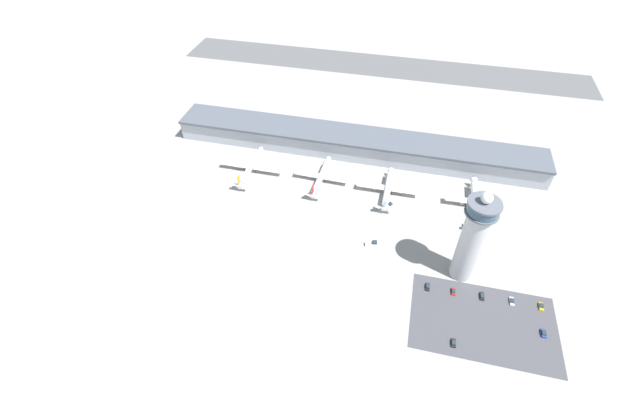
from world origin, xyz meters
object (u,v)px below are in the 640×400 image
at_px(car_silver_sedan, 453,291).
at_px(car_yellow_taxi, 541,306).
at_px(car_maroon_suv, 544,333).
at_px(car_navy_sedan, 428,287).
at_px(car_green_van, 512,301).
at_px(service_truck_fuel, 373,244).
at_px(car_black_suv, 454,343).
at_px(airplane_gate_bravo, 321,177).
at_px(car_grey_coupe, 482,296).
at_px(airplane_gate_alpha, 251,167).
at_px(airplane_gate_charlie, 388,188).
at_px(control_tower, 473,238).
at_px(service_truck_catering, 390,206).
at_px(airplane_gate_delta, 476,202).

bearing_deg(car_silver_sedan, car_yellow_taxi, 1.12).
xyz_separation_m(car_maroon_suv, car_navy_sedan, (-50.26, 13.28, -0.02)).
distance_m(car_green_van, car_navy_sedan, 38.41).
distance_m(car_yellow_taxi, car_silver_sedan, 39.27).
height_order(service_truck_fuel, car_black_suv, service_truck_fuel).
bearing_deg(airplane_gate_bravo, car_silver_sedan, -39.17).
bearing_deg(car_navy_sedan, car_yellow_taxi, 0.98).
relative_size(car_yellow_taxi, car_silver_sedan, 1.04).
bearing_deg(car_grey_coupe, airplane_gate_alpha, 155.25).
xyz_separation_m(airplane_gate_bravo, car_grey_coupe, (92.52, -64.34, -3.26)).
height_order(airplane_gate_alpha, airplane_gate_charlie, airplane_gate_charlie).
bearing_deg(car_maroon_suv, control_tower, 143.79).
relative_size(service_truck_catering, service_truck_fuel, 0.75).
bearing_deg(car_navy_sedan, airplane_gate_delta, 69.68).
distance_m(control_tower, car_yellow_taxi, 45.47).
bearing_deg(airplane_gate_alpha, car_navy_sedan, -29.60).
bearing_deg(service_truck_catering, car_silver_sedan, -54.96).
bearing_deg(airplane_gate_charlie, car_black_suv, -66.56).
distance_m(car_black_suv, car_yellow_taxi, 47.91).
height_order(car_grey_coupe, car_silver_sedan, car_grey_coupe).
distance_m(service_truck_fuel, car_maroon_suv, 86.45).
relative_size(service_truck_fuel, car_grey_coupe, 1.90).
bearing_deg(airplane_gate_alpha, control_tower, -21.95).
height_order(car_navy_sedan, car_silver_sedan, car_navy_sedan).
bearing_deg(car_yellow_taxi, car_black_suv, -144.55).
relative_size(airplane_gate_charlie, service_truck_fuel, 4.27).
xyz_separation_m(airplane_gate_delta, car_grey_coupe, (1.96, -61.91, -3.64)).
bearing_deg(control_tower, airplane_gate_delta, 80.99).
bearing_deg(airplane_gate_delta, service_truck_catering, -166.88).
relative_size(airplane_gate_alpha, car_maroon_suv, 9.31).
distance_m(airplane_gate_alpha, car_maroon_suv, 179.91).
bearing_deg(airplane_gate_alpha, car_green_van, -22.70).
distance_m(control_tower, car_navy_sedan, 31.94).
xyz_separation_m(airplane_gate_bravo, airplane_gate_delta, (90.56, -2.43, 0.38)).
relative_size(control_tower, airplane_gate_delta, 1.30).
xyz_separation_m(airplane_gate_charlie, car_silver_sedan, (38.72, -62.79, -3.51)).
relative_size(airplane_gate_charlie, airplane_gate_delta, 0.90).
relative_size(airplane_gate_charlie, car_green_van, 7.88).
height_order(airplane_gate_charlie, car_grey_coupe, airplane_gate_charlie).
bearing_deg(service_truck_fuel, car_silver_sedan, -26.78).
relative_size(service_truck_fuel, car_navy_sedan, 1.96).
height_order(control_tower, car_grey_coupe, control_tower).
xyz_separation_m(airplane_gate_alpha, car_grey_coupe, (137.33, -63.31, -3.40)).
bearing_deg(car_navy_sedan, car_grey_coupe, 1.07).
bearing_deg(airplane_gate_bravo, car_black_suv, -49.03).
xyz_separation_m(car_maroon_suv, car_green_van, (-11.86, 14.02, -0.07)).
height_order(airplane_gate_alpha, car_yellow_taxi, airplane_gate_alpha).
distance_m(airplane_gate_alpha, service_truck_catering, 89.17).
bearing_deg(airplane_gate_bravo, airplane_gate_delta, -1.54).
distance_m(control_tower, car_green_van, 36.24).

